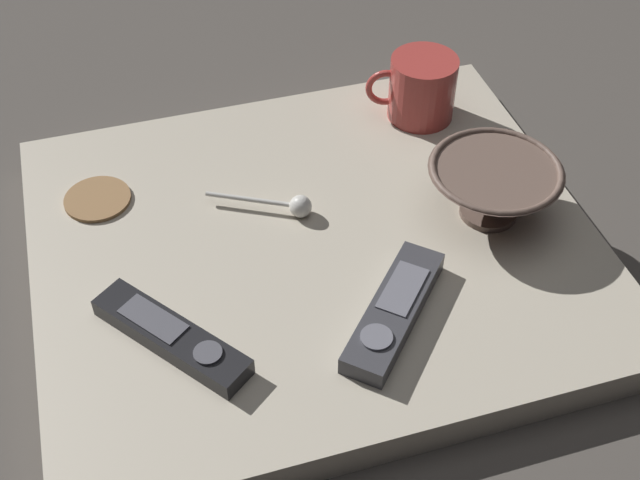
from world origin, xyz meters
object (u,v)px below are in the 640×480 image
object	(u,v)px
coffee_mug	(421,88)
drink_coaster	(98,199)
cereal_bowl	(493,188)
tv_remote_far	(171,336)
teaspoon	(292,205)
tv_remote_near	(394,311)

from	to	relation	value
coffee_mug	drink_coaster	bearing A→B (deg)	-173.50
cereal_bowl	coffee_mug	bearing A→B (deg)	92.25
tv_remote_far	coffee_mug	bearing A→B (deg)	37.07
cereal_bowl	teaspoon	size ratio (longest dim) A/B	1.33
coffee_mug	tv_remote_far	xyz separation A→B (m)	(-0.40, -0.30, -0.03)
coffee_mug	tv_remote_near	size ratio (longest dim) A/B	0.71
coffee_mug	tv_remote_far	bearing A→B (deg)	-142.93
tv_remote_near	tv_remote_far	size ratio (longest dim) A/B	0.96
teaspoon	cereal_bowl	bearing A→B (deg)	-16.52
coffee_mug	drink_coaster	distance (m)	0.45
teaspoon	tv_remote_near	xyz separation A→B (m)	(0.06, -0.19, -0.00)
teaspoon	tv_remote_far	distance (m)	0.23
tv_remote_far	teaspoon	bearing A→B (deg)	41.72
drink_coaster	tv_remote_near	bearing A→B (deg)	-44.49
cereal_bowl	drink_coaster	world-z (taller)	cereal_bowl
cereal_bowl	teaspoon	world-z (taller)	cereal_bowl
coffee_mug	tv_remote_near	xyz separation A→B (m)	(-0.16, -0.33, -0.03)
cereal_bowl	tv_remote_far	world-z (taller)	cereal_bowl
cereal_bowl	tv_remote_near	size ratio (longest dim) A/B	0.94
coffee_mug	tv_remote_far	world-z (taller)	coffee_mug
tv_remote_near	tv_remote_far	world-z (taller)	tv_remote_near
tv_remote_far	drink_coaster	bearing A→B (deg)	101.87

